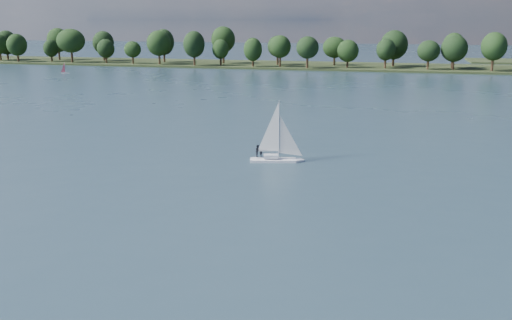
{
  "coord_description": "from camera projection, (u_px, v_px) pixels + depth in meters",
  "views": [
    {
      "loc": [
        21.11,
        -24.77,
        18.88
      ],
      "look_at": [
        4.6,
        39.53,
        2.5
      ],
      "focal_mm": 40.0,
      "sensor_mm": 36.0,
      "label": 1
    }
  ],
  "objects": [
    {
      "name": "sailboat",
      "position": [
        274.0,
        144.0,
        77.35
      ],
      "size": [
        6.95,
        3.48,
        8.82
      ],
      "rotation": [
        0.0,
        0.0,
        0.25
      ],
      "color": "silver",
      "rests_on": "ground"
    },
    {
      "name": "treeline",
      "position": [
        309.0,
        47.0,
        231.12
      ],
      "size": [
        562.06,
        73.91,
        18.61
      ],
      "color": "black",
      "rests_on": "ground"
    },
    {
      "name": "dinghy_pink",
      "position": [
        65.0,
        71.0,
        205.16
      ],
      "size": [
        2.88,
        2.21,
        4.31
      ],
      "rotation": [
        0.0,
        0.0,
        0.49
      ],
      "color": "silver",
      "rests_on": "ground"
    },
    {
      "name": "far_shore",
      "position": [
        350.0,
        67.0,
        232.27
      ],
      "size": [
        660.0,
        40.0,
        1.5
      ],
      "primitive_type": "cube",
      "color": "black",
      "rests_on": "ground"
    },
    {
      "name": "ground",
      "position": [
        303.0,
        107.0,
        126.95
      ],
      "size": [
        700.0,
        700.0,
        0.0
      ],
      "primitive_type": "plane",
      "color": "#233342",
      "rests_on": "ground"
    }
  ]
}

